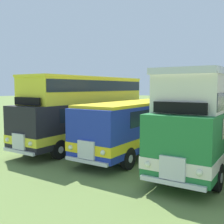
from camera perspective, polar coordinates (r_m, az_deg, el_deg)
bus_first_in_row at (r=18.08m, az=-5.16°, el=0.98°), size 2.93×11.00×4.49m
bus_second_in_row at (r=16.35m, az=6.65°, el=-2.02°), size 2.91×11.02×2.99m
bus_third_in_row at (r=14.65m, az=20.18°, el=-0.77°), size 2.72×11.25×4.52m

